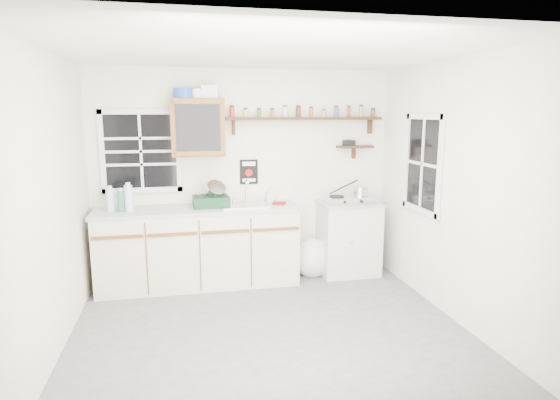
{
  "coord_description": "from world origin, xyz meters",
  "views": [
    {
      "loc": [
        -0.74,
        -4.02,
        2.0
      ],
      "look_at": [
        0.22,
        0.55,
        1.12
      ],
      "focal_mm": 30.0,
      "sensor_mm": 36.0,
      "label": 1
    }
  ],
  "objects_px": {
    "right_cabinet": "(348,238)",
    "dish_rack": "(212,198)",
    "main_cabinet": "(199,246)",
    "hotplate": "(348,199)",
    "spice_shelf": "(305,118)",
    "upper_cabinet": "(198,127)"
  },
  "relations": [
    {
      "from": "right_cabinet",
      "to": "dish_rack",
      "type": "distance_m",
      "value": 1.76
    },
    {
      "from": "right_cabinet",
      "to": "upper_cabinet",
      "type": "distance_m",
      "value": 2.26
    },
    {
      "from": "hotplate",
      "to": "dish_rack",
      "type": "bearing_deg",
      "value": 175.7
    },
    {
      "from": "spice_shelf",
      "to": "hotplate",
      "type": "relative_size",
      "value": 3.11
    },
    {
      "from": "dish_rack",
      "to": "hotplate",
      "type": "bearing_deg",
      "value": -3.5
    },
    {
      "from": "upper_cabinet",
      "to": "hotplate",
      "type": "relative_size",
      "value": 1.06
    },
    {
      "from": "right_cabinet",
      "to": "upper_cabinet",
      "type": "relative_size",
      "value": 1.4
    },
    {
      "from": "upper_cabinet",
      "to": "spice_shelf",
      "type": "xyz_separation_m",
      "value": [
        1.27,
        0.07,
        0.11
      ]
    },
    {
      "from": "upper_cabinet",
      "to": "dish_rack",
      "type": "height_order",
      "value": "upper_cabinet"
    },
    {
      "from": "right_cabinet",
      "to": "spice_shelf",
      "type": "height_order",
      "value": "spice_shelf"
    },
    {
      "from": "upper_cabinet",
      "to": "dish_rack",
      "type": "bearing_deg",
      "value": -37.85
    },
    {
      "from": "upper_cabinet",
      "to": "hotplate",
      "type": "distance_m",
      "value": 1.99
    },
    {
      "from": "spice_shelf",
      "to": "dish_rack",
      "type": "xyz_separation_m",
      "value": [
        -1.14,
        -0.17,
        -0.91
      ]
    },
    {
      "from": "right_cabinet",
      "to": "hotplate",
      "type": "xyz_separation_m",
      "value": [
        -0.02,
        -0.02,
        0.49
      ]
    },
    {
      "from": "main_cabinet",
      "to": "right_cabinet",
      "type": "relative_size",
      "value": 2.54
    },
    {
      "from": "main_cabinet",
      "to": "spice_shelf",
      "type": "relative_size",
      "value": 1.21
    },
    {
      "from": "right_cabinet",
      "to": "upper_cabinet",
      "type": "bearing_deg",
      "value": 176.24
    },
    {
      "from": "main_cabinet",
      "to": "right_cabinet",
      "type": "height_order",
      "value": "main_cabinet"
    },
    {
      "from": "main_cabinet",
      "to": "spice_shelf",
      "type": "xyz_separation_m",
      "value": [
        1.31,
        0.21,
        1.47
      ]
    },
    {
      "from": "upper_cabinet",
      "to": "spice_shelf",
      "type": "distance_m",
      "value": 1.28
    },
    {
      "from": "upper_cabinet",
      "to": "hotplate",
      "type": "xyz_separation_m",
      "value": [
        1.78,
        -0.14,
        -0.88
      ]
    },
    {
      "from": "hotplate",
      "to": "main_cabinet",
      "type": "bearing_deg",
      "value": 177.02
    }
  ]
}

